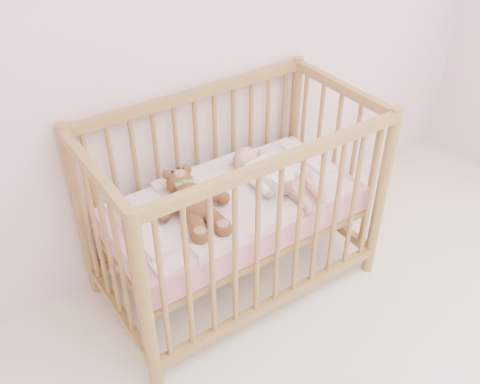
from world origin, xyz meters
TOP-DOWN VIEW (x-y plane):
  - wall_back at (0.00, 2.00)m, footprint 4.00×0.02m
  - crib at (-0.05, 1.60)m, footprint 1.36×0.76m
  - mattress at (-0.05, 1.60)m, footprint 1.22×0.62m
  - blanket at (-0.05, 1.60)m, footprint 1.10×0.58m
  - baby at (0.16, 1.58)m, footprint 0.38×0.62m
  - teddy_bear at (-0.28, 1.58)m, footprint 0.44×0.57m

SIDE VIEW (x-z plane):
  - mattress at x=-0.05m, z-range 0.42..0.55m
  - crib at x=-0.05m, z-range 0.00..1.00m
  - blanket at x=-0.05m, z-range 0.53..0.59m
  - baby at x=0.16m, z-range 0.56..0.71m
  - teddy_bear at x=-0.28m, z-range 0.57..0.72m
  - wall_back at x=0.00m, z-range 0.00..2.70m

